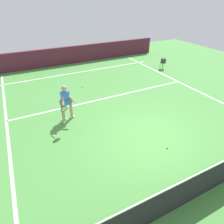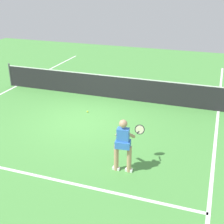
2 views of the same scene
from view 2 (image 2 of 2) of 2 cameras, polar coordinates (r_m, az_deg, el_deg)
The scene contains 6 objects.
ground_plane at distance 11.72m, azimuth -5.38°, elevation -1.63°, with size 27.10×27.10×0.00m, color #4C9342.
service_line_marking at distance 8.99m, azimuth -15.09°, elevation -10.83°, with size 9.52×0.10×0.01m, color white.
sideline_right_marking at distance 10.80m, azimuth 18.38°, elevation -5.08°, with size 0.10×18.84×0.01m, color white.
court_net at distance 13.79m, azimuth -0.92°, elevation 4.73°, with size 10.20×0.08×1.11m.
tennis_player at distance 8.41m, azimuth 2.11°, elevation -5.72°, with size 0.74×0.99×1.55m.
tennis_ball_mid at distance 12.41m, azimuth -4.50°, elevation 0.06°, with size 0.07×0.07×0.07m, color #D1E533.
Camera 2 is at (4.54, -9.61, 4.95)m, focal length 50.01 mm.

